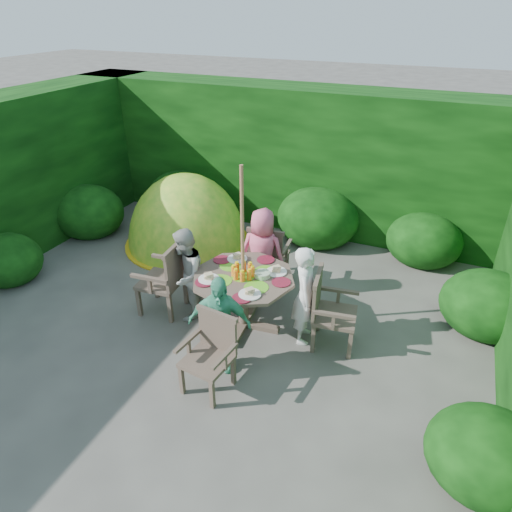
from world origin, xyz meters
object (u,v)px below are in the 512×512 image
at_px(patio_table, 244,284).
at_px(dome_tent, 188,243).
at_px(garden_chair_back, 268,254).
at_px(child_back, 262,254).
at_px(garden_chair_front, 211,352).
at_px(child_right, 305,295).
at_px(parasol_pole, 243,253).
at_px(garden_chair_left, 166,277).
at_px(child_left, 186,275).
at_px(child_front, 219,324).
at_px(garden_chair_right, 329,309).

bearing_deg(patio_table, dome_tent, 137.92).
relative_size(garden_chair_back, child_back, 0.70).
height_order(garden_chair_front, child_right, child_right).
height_order(parasol_pole, child_right, parasol_pole).
relative_size(patio_table, garden_chair_left, 1.44).
relative_size(child_left, child_back, 0.96).
xyz_separation_m(child_front, dome_tent, (-2.00, 2.54, -0.61)).
bearing_deg(garden_chair_left, garden_chair_front, 45.32).
relative_size(garden_chair_right, child_right, 0.73).
height_order(patio_table, child_front, child_front).
bearing_deg(child_front, child_back, 79.06).
bearing_deg(child_right, dome_tent, 44.19).
bearing_deg(child_left, child_right, 77.15).
distance_m(garden_chair_back, child_front, 1.90).
distance_m(patio_table, garden_chair_right, 1.10).
height_order(garden_chair_left, dome_tent, dome_tent).
bearing_deg(garden_chair_right, patio_table, 87.00).
bearing_deg(child_left, child_front, 32.15).
distance_m(parasol_pole, child_right, 0.92).
distance_m(child_left, child_front, 1.13).
relative_size(child_front, dome_tent, 0.49).
xyz_separation_m(garden_chair_left, child_left, (0.29, 0.03, 0.10)).
bearing_deg(garden_chair_front, child_front, 105.93).
xyz_separation_m(parasol_pole, child_back, (-0.08, 0.80, -0.43)).
bearing_deg(garden_chair_right, garden_chair_back, 42.13).
bearing_deg(garden_chair_back, parasol_pole, 90.06).
relative_size(child_right, child_back, 0.97).
distance_m(garden_chair_left, child_left, 0.31).
relative_size(patio_table, garden_chair_back, 1.55).
xyz_separation_m(garden_chair_back, dome_tent, (-1.81, 0.65, -0.50)).
relative_size(patio_table, child_front, 1.19).
relative_size(child_right, dome_tent, 0.52).
distance_m(parasol_pole, garden_chair_left, 1.23).
relative_size(garden_chair_left, child_front, 0.83).
xyz_separation_m(patio_table, child_left, (-0.80, -0.08, -0.01)).
distance_m(patio_table, dome_tent, 2.67).
relative_size(parasol_pole, child_left, 1.73).
bearing_deg(child_back, dome_tent, -31.00).
relative_size(child_back, child_front, 1.09).
xyz_separation_m(garden_chair_right, child_right, (-0.29, -0.02, 0.14)).
height_order(garden_chair_left, child_back, child_back).
height_order(garden_chair_back, child_left, child_left).
relative_size(parasol_pole, child_right, 1.70).
bearing_deg(child_right, child_left, 81.24).
relative_size(garden_chair_left, child_back, 0.76).
distance_m(garden_chair_front, child_left, 1.38).
distance_m(garden_chair_right, child_front, 1.36).
relative_size(child_left, child_front, 1.04).
distance_m(child_front, dome_tent, 3.28).
relative_size(patio_table, parasol_pole, 0.66).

